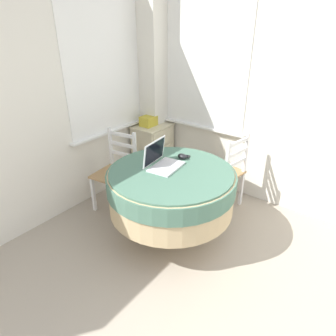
{
  "coord_description": "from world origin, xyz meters",
  "views": [
    {
      "loc": [
        -0.94,
        0.31,
        2.0
      ],
      "look_at": [
        1.17,
        1.9,
        0.68
      ],
      "focal_mm": 32.0,
      "sensor_mm": 36.0,
      "label": 1
    }
  ],
  "objects_px": {
    "round_dining_table": "(171,187)",
    "cell_phone": "(184,156)",
    "laptop": "(162,161)",
    "dining_chair_near_right_window": "(224,172)",
    "computer_mouse": "(182,156)",
    "dining_chair_near_back_window": "(117,172)",
    "corner_cabinet": "(153,150)",
    "storage_box": "(148,121)"
  },
  "relations": [
    {
      "from": "laptop",
      "to": "storage_box",
      "type": "distance_m",
      "value": 1.29
    },
    {
      "from": "laptop",
      "to": "cell_phone",
      "type": "relative_size",
      "value": 2.94
    },
    {
      "from": "corner_cabinet",
      "to": "storage_box",
      "type": "xyz_separation_m",
      "value": [
        -0.05,
        0.03,
        0.43
      ]
    },
    {
      "from": "storage_box",
      "to": "dining_chair_near_back_window",
      "type": "bearing_deg",
      "value": -166.15
    },
    {
      "from": "storage_box",
      "to": "round_dining_table",
      "type": "bearing_deg",
      "value": -131.09
    },
    {
      "from": "laptop",
      "to": "dining_chair_near_back_window",
      "type": "xyz_separation_m",
      "value": [
        0.08,
        0.72,
        -0.37
      ]
    },
    {
      "from": "laptop",
      "to": "cell_phone",
      "type": "bearing_deg",
      "value": -6.9
    },
    {
      "from": "computer_mouse",
      "to": "dining_chair_near_back_window",
      "type": "relative_size",
      "value": 0.11
    },
    {
      "from": "dining_chair_near_right_window",
      "to": "corner_cabinet",
      "type": "xyz_separation_m",
      "value": [
        0.13,
        1.16,
        -0.07
      ]
    },
    {
      "from": "corner_cabinet",
      "to": "computer_mouse",
      "type": "bearing_deg",
      "value": -125.57
    },
    {
      "from": "laptop",
      "to": "dining_chair_near_right_window",
      "type": "distance_m",
      "value": 0.93
    },
    {
      "from": "corner_cabinet",
      "to": "dining_chair_near_right_window",
      "type": "bearing_deg",
      "value": -96.39
    },
    {
      "from": "computer_mouse",
      "to": "round_dining_table",
      "type": "bearing_deg",
      "value": -166.47
    },
    {
      "from": "round_dining_table",
      "to": "computer_mouse",
      "type": "xyz_separation_m",
      "value": [
        0.28,
        0.07,
        0.2
      ]
    },
    {
      "from": "laptop",
      "to": "computer_mouse",
      "type": "relative_size",
      "value": 3.58
    },
    {
      "from": "dining_chair_near_right_window",
      "to": "computer_mouse",
      "type": "bearing_deg",
      "value": 159.38
    },
    {
      "from": "round_dining_table",
      "to": "laptop",
      "type": "relative_size",
      "value": 3.25
    },
    {
      "from": "dining_chair_near_back_window",
      "to": "storage_box",
      "type": "bearing_deg",
      "value": 13.85
    },
    {
      "from": "laptop",
      "to": "dining_chair_near_back_window",
      "type": "height_order",
      "value": "laptop"
    },
    {
      "from": "laptop",
      "to": "dining_chair_near_right_window",
      "type": "xyz_separation_m",
      "value": [
        0.81,
        -0.26,
        -0.37
      ]
    },
    {
      "from": "cell_phone",
      "to": "laptop",
      "type": "bearing_deg",
      "value": 173.1
    },
    {
      "from": "computer_mouse",
      "to": "storage_box",
      "type": "height_order",
      "value": "storage_box"
    },
    {
      "from": "computer_mouse",
      "to": "dining_chair_near_back_window",
      "type": "bearing_deg",
      "value": 102.87
    },
    {
      "from": "cell_phone",
      "to": "dining_chair_near_back_window",
      "type": "bearing_deg",
      "value": 107.08
    },
    {
      "from": "laptop",
      "to": "corner_cabinet",
      "type": "height_order",
      "value": "laptop"
    },
    {
      "from": "corner_cabinet",
      "to": "round_dining_table",
      "type": "bearing_deg",
      "value": -133.23
    },
    {
      "from": "round_dining_table",
      "to": "laptop",
      "type": "xyz_separation_m",
      "value": [
        0.02,
        0.12,
        0.23
      ]
    },
    {
      "from": "dining_chair_near_right_window",
      "to": "laptop",
      "type": "bearing_deg",
      "value": 161.99
    },
    {
      "from": "round_dining_table",
      "to": "corner_cabinet",
      "type": "distance_m",
      "value": 1.42
    },
    {
      "from": "dining_chair_near_back_window",
      "to": "storage_box",
      "type": "relative_size",
      "value": 4.48
    },
    {
      "from": "round_dining_table",
      "to": "dining_chair_near_right_window",
      "type": "height_order",
      "value": "dining_chair_near_right_window"
    },
    {
      "from": "laptop",
      "to": "corner_cabinet",
      "type": "bearing_deg",
      "value": 43.73
    },
    {
      "from": "cell_phone",
      "to": "corner_cabinet",
      "type": "bearing_deg",
      "value": 56.23
    },
    {
      "from": "dining_chair_near_back_window",
      "to": "corner_cabinet",
      "type": "xyz_separation_m",
      "value": [
        0.86,
        0.17,
        -0.07
      ]
    },
    {
      "from": "round_dining_table",
      "to": "cell_phone",
      "type": "height_order",
      "value": "cell_phone"
    },
    {
      "from": "computer_mouse",
      "to": "cell_phone",
      "type": "relative_size",
      "value": 0.82
    },
    {
      "from": "dining_chair_near_back_window",
      "to": "dining_chair_near_right_window",
      "type": "relative_size",
      "value": 1.0
    },
    {
      "from": "computer_mouse",
      "to": "dining_chair_near_back_window",
      "type": "height_order",
      "value": "dining_chair_near_back_window"
    },
    {
      "from": "dining_chair_near_back_window",
      "to": "dining_chair_near_right_window",
      "type": "bearing_deg",
      "value": -53.52
    },
    {
      "from": "round_dining_table",
      "to": "dining_chair_near_back_window",
      "type": "distance_m",
      "value": 0.86
    },
    {
      "from": "laptop",
      "to": "storage_box",
      "type": "bearing_deg",
      "value": 46.01
    },
    {
      "from": "cell_phone",
      "to": "dining_chair_near_right_window",
      "type": "xyz_separation_m",
      "value": [
        0.5,
        -0.23,
        -0.32
      ]
    }
  ]
}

